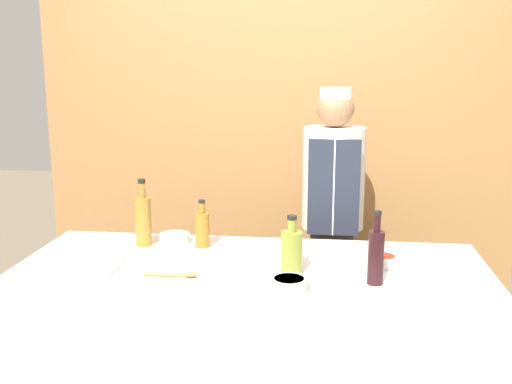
% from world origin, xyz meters
% --- Properties ---
extents(cabinet_wall, '(2.85, 0.18, 2.40)m').
position_xyz_m(cabinet_wall, '(0.00, 1.26, 1.20)').
color(cabinet_wall, olive).
rests_on(cabinet_wall, ground_plane).
extents(counter, '(1.98, 0.82, 0.95)m').
position_xyz_m(counter, '(0.00, 0.00, 0.48)').
color(counter, beige).
rests_on(counter, ground_plane).
extents(sauce_bowl_red, '(0.13, 0.13, 0.04)m').
position_xyz_m(sauce_bowl_red, '(0.55, 0.06, 0.98)').
color(sauce_bowl_red, silver).
rests_on(sauce_bowl_red, counter).
extents(sauce_bowl_purple, '(0.14, 0.14, 0.05)m').
position_xyz_m(sauce_bowl_purple, '(0.18, -0.28, 0.98)').
color(sauce_bowl_purple, silver).
rests_on(sauce_bowl_purple, counter).
extents(sauce_bowl_brown, '(0.15, 0.15, 0.04)m').
position_xyz_m(sauce_bowl_brown, '(-0.40, 0.28, 0.98)').
color(sauce_bowl_brown, silver).
rests_on(sauce_bowl_brown, counter).
extents(sauce_bowl_orange, '(0.14, 0.14, 0.05)m').
position_xyz_m(sauce_bowl_orange, '(0.87, -0.15, 0.98)').
color(sauce_bowl_orange, silver).
rests_on(sauce_bowl_orange, counter).
extents(cutting_board, '(0.28, 0.21, 0.02)m').
position_xyz_m(cutting_board, '(-0.69, -0.13, 0.96)').
color(cutting_board, white).
rests_on(cutting_board, counter).
extents(bottle_oil, '(0.09, 0.09, 0.24)m').
position_xyz_m(bottle_oil, '(0.17, -0.08, 1.05)').
color(bottle_oil, olive).
rests_on(bottle_oil, counter).
extents(bottle_vinegar, '(0.08, 0.08, 0.32)m').
position_xyz_m(bottle_vinegar, '(-0.53, 0.22, 1.08)').
color(bottle_vinegar, olive).
rests_on(bottle_vinegar, counter).
extents(bottle_wine, '(0.06, 0.06, 0.29)m').
position_xyz_m(bottle_wine, '(0.50, -0.16, 1.07)').
color(bottle_wine, black).
rests_on(bottle_wine, counter).
extents(bottle_amber, '(0.07, 0.07, 0.22)m').
position_xyz_m(bottle_amber, '(-0.26, 0.23, 1.04)').
color(bottle_amber, '#9E661E').
rests_on(bottle_amber, counter).
extents(wooden_spoon, '(0.22, 0.04, 0.02)m').
position_xyz_m(wooden_spoon, '(-0.28, -0.18, 0.96)').
color(wooden_spoon, '#B2844C').
rests_on(wooden_spoon, counter).
extents(chef_center, '(0.33, 0.33, 1.66)m').
position_xyz_m(chef_center, '(0.35, 0.82, 0.91)').
color(chef_center, '#28282D').
rests_on(chef_center, ground_plane).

